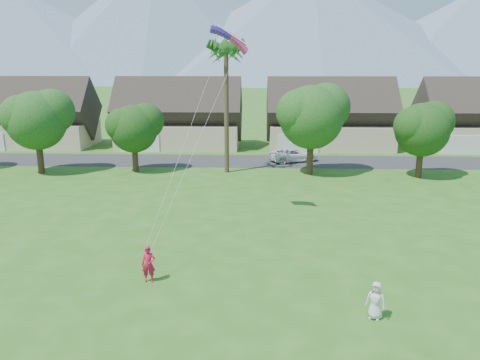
{
  "coord_description": "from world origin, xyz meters",
  "views": [
    {
      "loc": [
        1.0,
        -16.05,
        10.25
      ],
      "look_at": [
        0.0,
        10.0,
        3.8
      ],
      "focal_mm": 35.0,
      "sensor_mm": 36.0,
      "label": 1
    }
  ],
  "objects_px": {
    "kite_flyer": "(148,264)",
    "parafoil_kite": "(231,37)",
    "watcher": "(376,300)",
    "parked_car": "(293,155)"
  },
  "relations": [
    {
      "from": "watcher",
      "to": "parked_car",
      "type": "relative_size",
      "value": 0.31
    },
    {
      "from": "kite_flyer",
      "to": "parafoil_kite",
      "type": "height_order",
      "value": "parafoil_kite"
    },
    {
      "from": "watcher",
      "to": "parafoil_kite",
      "type": "bearing_deg",
      "value": 144.78
    },
    {
      "from": "watcher",
      "to": "parked_car",
      "type": "height_order",
      "value": "watcher"
    },
    {
      "from": "kite_flyer",
      "to": "watcher",
      "type": "xyz_separation_m",
      "value": [
        10.12,
        -3.0,
        -0.09
      ]
    },
    {
      "from": "parafoil_kite",
      "to": "parked_car",
      "type": "bearing_deg",
      "value": 71.03
    },
    {
      "from": "watcher",
      "to": "parafoil_kite",
      "type": "xyz_separation_m",
      "value": [
        -6.66,
        12.57,
        11.08
      ]
    },
    {
      "from": "parafoil_kite",
      "to": "kite_flyer",
      "type": "bearing_deg",
      "value": -112.98
    },
    {
      "from": "kite_flyer",
      "to": "watcher",
      "type": "bearing_deg",
      "value": -21.85
    },
    {
      "from": "kite_flyer",
      "to": "parked_car",
      "type": "bearing_deg",
      "value": 67.45
    }
  ]
}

